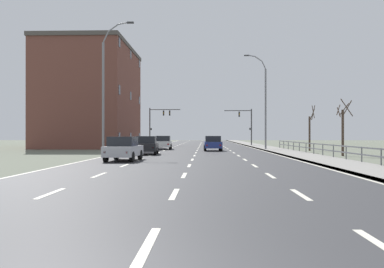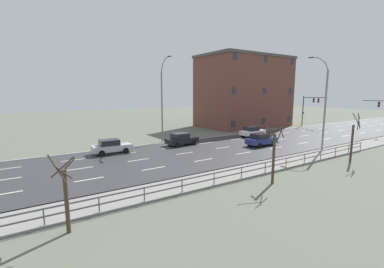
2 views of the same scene
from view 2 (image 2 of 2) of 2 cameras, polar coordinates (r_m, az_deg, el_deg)
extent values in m
cube|color=#5B6051|center=(42.08, 21.07, -0.79)|extent=(160.00, 160.00, 0.12)
cube|color=#303033|center=(52.21, 28.82, 0.56)|extent=(14.00, 120.00, 0.02)
cube|color=beige|center=(28.40, -35.12, -6.13)|extent=(0.16, 2.20, 0.01)
cube|color=beige|center=(28.66, -24.26, -5.15)|extent=(0.16, 2.20, 0.01)
cube|color=beige|center=(29.90, -13.98, -4.06)|extent=(0.16, 2.20, 0.01)
cube|color=beige|center=(32.02, -4.82, -2.96)|extent=(0.16, 2.20, 0.01)
cube|color=beige|center=(34.85, 3.01, -1.97)|extent=(0.16, 2.20, 0.01)
cube|color=beige|center=(38.24, 9.56, -1.10)|extent=(0.16, 2.20, 0.01)
cube|color=beige|center=(42.05, 14.98, -0.38)|extent=(0.16, 2.20, 0.01)
cube|color=beige|center=(46.18, 19.46, 0.23)|extent=(0.16, 2.20, 0.01)
cube|color=beige|center=(50.55, 23.19, 0.73)|extent=(0.16, 2.20, 0.01)
cube|color=beige|center=(55.11, 26.31, 1.14)|extent=(0.16, 2.20, 0.01)
cube|color=beige|center=(59.80, 28.96, 1.49)|extent=(0.16, 2.20, 0.01)
cube|color=beige|center=(64.61, 31.21, 1.79)|extent=(0.16, 2.20, 0.01)
cube|color=beige|center=(69.50, 33.15, 2.04)|extent=(0.16, 2.20, 0.01)
cube|color=beige|center=(74.46, 34.83, 2.26)|extent=(0.16, 2.20, 0.01)
cube|color=beige|center=(25.02, -35.34, -8.02)|extent=(0.16, 2.20, 0.01)
cube|color=beige|center=(25.30, -22.99, -6.88)|extent=(0.16, 2.20, 0.01)
cube|color=beige|center=(26.70, -11.48, -5.52)|extent=(0.16, 2.20, 0.01)
cube|color=beige|center=(29.06, -1.53, -4.17)|extent=(0.16, 2.20, 0.01)
cube|color=beige|center=(32.15, 6.70, -2.94)|extent=(0.16, 2.20, 0.01)
cube|color=beige|center=(35.80, 13.36, -1.91)|extent=(0.16, 2.20, 0.01)
cube|color=beige|center=(39.84, 18.72, -1.05)|extent=(0.16, 2.20, 0.01)
cube|color=beige|center=(44.18, 23.05, -0.35)|extent=(0.16, 2.20, 0.01)
cube|color=beige|center=(48.73, 26.60, 0.22)|extent=(0.16, 2.20, 0.01)
cube|color=beige|center=(53.44, 29.53, 0.69)|extent=(0.16, 2.20, 0.01)
cube|color=beige|center=(58.27, 31.98, 1.09)|extent=(0.16, 2.20, 0.01)
cube|color=beige|center=(63.19, 34.06, 1.42)|extent=(0.16, 2.20, 0.01)
cube|color=beige|center=(68.18, 35.83, 1.70)|extent=(0.16, 2.20, 0.01)
cube|color=beige|center=(21.66, -35.64, -10.49)|extent=(0.16, 2.20, 0.01)
cube|color=beige|center=(22.00, -21.31, -9.11)|extent=(0.16, 2.20, 0.01)
cube|color=beige|center=(23.59, -8.29, -7.37)|extent=(0.16, 2.20, 0.01)
cube|color=beige|center=(26.23, 2.51, -5.61)|extent=(0.16, 2.20, 0.01)
cube|color=beige|center=(29.62, 11.05, -4.08)|extent=(0.16, 2.20, 0.01)
cube|color=beige|center=(33.54, 17.69, -2.81)|extent=(0.16, 2.20, 0.01)
cube|color=beige|center=(37.83, 22.88, -1.80)|extent=(0.16, 2.20, 0.01)
cube|color=beige|center=(42.37, 26.97, -0.98)|extent=(0.16, 2.20, 0.01)
cube|color=beige|center=(47.10, 30.26, -0.33)|extent=(0.16, 2.20, 0.01)
cube|color=beige|center=(51.96, 32.95, 0.21)|extent=(0.16, 2.20, 0.01)
cube|color=beige|center=(56.91, 35.16, 0.65)|extent=(0.16, 2.20, 0.01)
cube|color=beige|center=(49.42, 35.81, -0.42)|extent=(0.16, 120.00, 0.01)
cube|color=beige|center=(55.70, 22.62, 1.46)|extent=(0.16, 120.00, 0.01)
cube|color=slate|center=(49.34, 36.07, -0.42)|extent=(0.16, 120.00, 0.12)
cube|color=#515459|center=(19.80, 7.86, -7.76)|extent=(0.06, 39.84, 0.08)
cube|color=#515459|center=(19.91, 7.84, -8.86)|extent=(0.06, 39.84, 0.08)
cylinder|color=#515459|center=(15.51, -29.32, -15.46)|extent=(0.07, 0.07, 1.00)
cylinder|color=#515459|center=(15.83, -19.40, -14.29)|extent=(0.07, 0.07, 1.00)
cylinder|color=#515459|center=(16.58, -10.24, -12.83)|extent=(0.07, 0.07, 1.00)
cylinder|color=#515459|center=(17.70, -2.15, -11.26)|extent=(0.07, 0.07, 1.00)
cylinder|color=#515459|center=(19.12, 4.78, -9.72)|extent=(0.07, 0.07, 1.00)
cylinder|color=#515459|center=(20.79, 10.63, -8.31)|extent=(0.07, 0.07, 1.00)
cylinder|color=#515459|center=(22.65, 15.53, -7.05)|extent=(0.07, 0.07, 1.00)
cylinder|color=#515459|center=(24.65, 19.64, -5.94)|extent=(0.07, 0.07, 1.00)
cylinder|color=#515459|center=(26.77, 23.10, -4.99)|extent=(0.07, 0.07, 1.00)
cylinder|color=#515459|center=(28.97, 26.04, -4.16)|extent=(0.07, 0.07, 1.00)
cylinder|color=#515459|center=(31.25, 28.55, -3.44)|extent=(0.07, 0.07, 1.00)
cylinder|color=#515459|center=(33.58, 30.71, -2.81)|extent=(0.07, 0.07, 1.00)
cylinder|color=#515459|center=(35.96, 32.59, -2.27)|extent=(0.07, 0.07, 1.00)
cylinder|color=slate|center=(32.96, 26.73, 4.36)|extent=(0.20, 0.20, 9.04)
cylinder|color=slate|center=(33.12, 27.04, 12.95)|extent=(0.50, 0.11, 0.91)
cylinder|color=slate|center=(33.49, 26.23, 14.16)|extent=(0.84, 0.11, 0.63)
cylinder|color=slate|center=(33.98, 24.99, 14.75)|extent=(0.95, 0.11, 0.27)
cube|color=#333335|center=(34.23, 24.31, 14.80)|extent=(0.56, 0.24, 0.12)
cylinder|color=slate|center=(35.54, -6.50, 5.76)|extent=(0.20, 0.20, 9.34)
cylinder|color=slate|center=(35.44, -6.49, 14.05)|extent=(0.53, 0.11, 0.97)
cylinder|color=slate|center=(34.96, -6.03, 15.37)|extent=(0.90, 0.11, 0.67)
cylinder|color=slate|center=(34.19, -5.31, 16.17)|extent=(1.02, 0.11, 0.28)
cube|color=#333335|center=(33.76, -4.89, 16.33)|extent=(0.56, 0.24, 0.12)
cylinder|color=#38383A|center=(49.10, 35.16, 5.90)|extent=(4.13, 0.12, 0.12)
cube|color=black|center=(49.04, 35.33, 5.23)|extent=(0.20, 0.28, 0.80)
sphere|color=#2D2D2D|center=(48.90, 35.29, 5.54)|extent=(0.14, 0.14, 0.14)
sphere|color=#F2AD19|center=(48.91, 35.26, 5.23)|extent=(0.14, 0.14, 0.14)
sphere|color=#2D2D2D|center=(48.92, 35.24, 4.93)|extent=(0.14, 0.14, 0.14)
cylinder|color=#38383A|center=(57.26, 22.78, 4.59)|extent=(0.18, 0.18, 5.93)
cylinder|color=#38383A|center=(55.84, 25.02, 7.15)|extent=(4.84, 0.12, 0.12)
cube|color=black|center=(55.98, 24.77, 6.61)|extent=(0.20, 0.28, 0.80)
sphere|color=#2D2D2D|center=(55.84, 24.70, 6.88)|extent=(0.14, 0.14, 0.14)
sphere|color=#F2AD19|center=(55.85, 24.69, 6.61)|extent=(0.14, 0.14, 0.14)
sphere|color=#2D2D2D|center=(55.86, 24.67, 6.34)|extent=(0.14, 0.14, 0.14)
cube|color=black|center=(55.47, 25.62, 6.54)|extent=(0.20, 0.28, 0.80)
sphere|color=#2D2D2D|center=(55.33, 25.55, 6.81)|extent=(0.14, 0.14, 0.14)
sphere|color=#F2AD19|center=(55.34, 25.54, 6.54)|extent=(0.14, 0.14, 0.14)
sphere|color=#2D2D2D|center=(55.35, 25.52, 6.27)|extent=(0.14, 0.14, 0.14)
cube|color=black|center=(57.12, 22.92, 4.21)|extent=(0.18, 0.12, 0.32)
cube|color=#B7B7BC|center=(30.18, -16.90, -2.84)|extent=(1.92, 4.17, 0.64)
cube|color=black|center=(30.01, -17.41, -1.72)|extent=(1.64, 2.06, 0.60)
cube|color=slate|center=(30.24, -15.66, -1.60)|extent=(1.41, 0.14, 0.51)
cylinder|color=black|center=(29.81, -14.11, -3.50)|extent=(0.25, 0.67, 0.66)
cylinder|color=black|center=(31.33, -14.98, -2.93)|extent=(0.25, 0.67, 0.66)
cylinder|color=black|center=(29.20, -18.90, -3.97)|extent=(0.25, 0.67, 0.66)
cylinder|color=black|center=(30.76, -19.54, -3.36)|extent=(0.25, 0.67, 0.66)
cube|color=red|center=(30.42, -20.91, -2.96)|extent=(0.16, 0.05, 0.14)
cube|color=red|center=(29.14, -20.45, -3.43)|extent=(0.16, 0.05, 0.14)
cube|color=silver|center=(40.99, 12.93, 0.35)|extent=(1.90, 4.16, 0.64)
cube|color=black|center=(40.72, 12.72, 1.18)|extent=(1.63, 2.05, 0.60)
cube|color=slate|center=(41.43, 13.60, 1.25)|extent=(1.41, 0.13, 0.51)
cylinder|color=black|center=(41.47, 14.92, -0.08)|extent=(0.24, 0.67, 0.66)
cylinder|color=black|center=(42.51, 13.25, 0.20)|extent=(0.24, 0.67, 0.66)
cylinder|color=black|center=(39.57, 12.55, -0.41)|extent=(0.24, 0.67, 0.66)
cylinder|color=black|center=(40.66, 10.87, -0.11)|extent=(0.24, 0.67, 0.66)
cube|color=red|center=(39.97, 10.28, 0.22)|extent=(0.16, 0.05, 0.14)
cube|color=red|center=(39.07, 11.65, -0.02)|extent=(0.16, 0.05, 0.14)
cube|color=navy|center=(34.20, 14.75, -1.40)|extent=(1.85, 4.14, 0.64)
cube|color=black|center=(33.91, 14.51, -0.41)|extent=(1.60, 2.03, 0.60)
cube|color=slate|center=(34.62, 15.55, -0.30)|extent=(1.41, 0.11, 0.51)
cylinder|color=black|center=(34.71, 17.11, -1.88)|extent=(0.23, 0.66, 0.66)
cylinder|color=black|center=(35.72, 15.08, -1.50)|extent=(0.23, 0.66, 0.66)
cylinder|color=black|center=(32.79, 14.34, -2.38)|extent=(0.23, 0.66, 0.66)
cylinder|color=black|center=(33.85, 12.28, -1.96)|extent=(0.23, 0.66, 0.66)
cube|color=red|center=(33.15, 11.59, -1.60)|extent=(0.16, 0.04, 0.14)
cube|color=red|center=(32.27, 13.27, -1.95)|extent=(0.16, 0.04, 0.14)
cube|color=black|center=(33.43, -2.21, -1.34)|extent=(1.99, 4.19, 0.64)
cube|color=black|center=(33.19, -2.57, -0.33)|extent=(1.67, 2.09, 0.60)
cube|color=slate|center=(33.72, -1.23, -0.21)|extent=(1.41, 0.16, 0.51)
cylinder|color=black|center=(33.56, 0.37, -1.84)|extent=(0.26, 0.67, 0.66)
cylinder|color=black|center=(34.85, -1.23, -1.44)|extent=(0.26, 0.67, 0.66)
cylinder|color=black|center=(32.13, -3.27, -2.34)|extent=(0.26, 0.67, 0.66)
cylinder|color=black|center=(33.48, -4.79, -1.90)|extent=(0.26, 0.67, 0.66)
cube|color=red|center=(32.91, -5.78, -1.54)|extent=(0.16, 0.05, 0.14)
cube|color=red|center=(31.80, -4.57, -1.89)|extent=(0.16, 0.05, 0.14)
cube|color=brown|center=(53.81, 11.12, 8.71)|extent=(10.59, 17.14, 13.10)
cube|color=#4C4742|center=(54.23, 11.34, 15.91)|extent=(10.81, 17.48, 0.50)
cube|color=#282D38|center=(45.19, 8.92, 2.21)|extent=(0.04, 0.90, 1.10)
cube|color=#282D38|center=(50.40, 15.16, 2.69)|extent=(0.04, 0.90, 1.10)
cube|color=#282D38|center=(56.10, 20.19, 3.06)|extent=(0.04, 0.90, 1.10)
cube|color=#282D38|center=(44.89, 9.09, 9.26)|extent=(0.04, 0.90, 1.10)
cube|color=#282D38|center=(50.13, 15.42, 9.01)|extent=(0.04, 0.90, 1.10)
cube|color=#282D38|center=(55.86, 20.50, 8.73)|extent=(0.04, 0.90, 1.10)
cube|color=#282D38|center=(45.27, 9.27, 16.30)|extent=(0.04, 0.90, 1.10)
cube|color=#282D38|center=(50.48, 15.69, 15.31)|extent=(0.04, 0.90, 1.10)
cube|color=#282D38|center=(56.17, 20.82, 14.39)|extent=(0.04, 0.90, 1.10)
cylinder|color=#423328|center=(14.05, -25.43, -13.03)|extent=(0.20, 0.20, 3.12)
cylinder|color=#423328|center=(14.08, -26.14, -6.42)|extent=(0.08, 1.10, 0.93)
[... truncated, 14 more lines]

